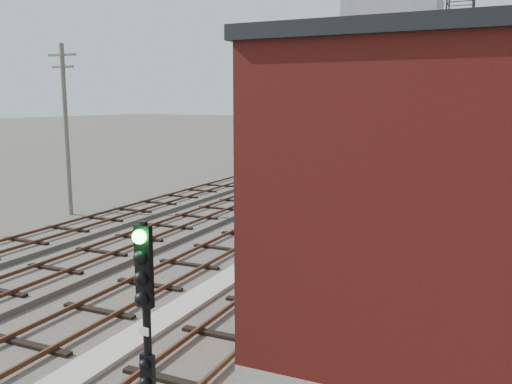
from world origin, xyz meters
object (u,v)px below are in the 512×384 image
Objects in this scene: switch_stand at (330,192)px; car_silver at (257,158)px; site_trailer at (353,149)px; car_grey at (279,151)px; car_red at (265,162)px; signal_mast at (146,332)px.

switch_stand is 18.77m from car_silver.
site_trailer is 8.92m from car_grey.
switch_stand is 16.58m from car_red.
site_trailer is 1.81× the size of car_red.
signal_mast is at bearing -101.25° from switch_stand.
car_grey is (-8.71, 1.74, -0.73)m from site_trailer.
car_silver reaches higher than car_grey.
signal_mast is 0.97× the size of car_grey.
site_trailer reaches higher than car_red.
car_grey is (-12.88, 23.25, 0.09)m from switch_stand.
car_red is at bearing 111.13° from signal_mast.
car_silver is (-11.68, 14.68, 0.17)m from switch_stand.
site_trailer is at bearing 79.21° from switch_stand.
switch_stand is at bearing -141.96° from car_grey.
signal_mast reaches higher than car_red.
site_trailer is at bearing -18.58° from car_red.
site_trailer is 10.17m from car_silver.
signal_mast is 25.87m from switch_stand.
car_red is at bearing -135.70° from car_silver.
switch_stand is at bearing 100.50° from signal_mast.
car_silver reaches higher than car_red.
switch_stand is (-4.70, 25.36, -1.99)m from signal_mast.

